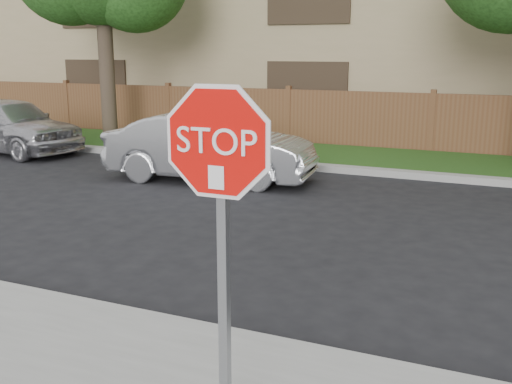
% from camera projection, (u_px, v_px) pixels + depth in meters
% --- Properties ---
extents(ground, '(90.00, 90.00, 0.00)m').
position_uv_depth(ground, '(261.00, 342.00, 5.68)').
color(ground, black).
rests_on(ground, ground).
extents(far_curb, '(70.00, 0.30, 0.15)m').
position_uv_depth(far_curb, '(409.00, 174.00, 12.93)').
color(far_curb, gray).
rests_on(far_curb, ground).
extents(grass_strip, '(70.00, 3.00, 0.12)m').
position_uv_depth(grass_strip, '(420.00, 162.00, 14.41)').
color(grass_strip, '#1E4714').
rests_on(grass_strip, ground).
extents(fence, '(70.00, 0.12, 1.60)m').
position_uv_depth(fence, '(432.00, 124.00, 15.66)').
color(fence, brown).
rests_on(fence, ground).
extents(apartment_building, '(35.20, 9.20, 7.20)m').
position_uv_depth(apartment_building, '(460.00, 24.00, 20.02)').
color(apartment_building, '#9E8B62').
rests_on(apartment_building, ground).
extents(stop_sign, '(1.01, 0.13, 2.55)m').
position_uv_depth(stop_sign, '(220.00, 192.00, 3.81)').
color(stop_sign, gray).
rests_on(stop_sign, sidewalk_near).
extents(sedan_far_left, '(4.63, 2.44, 1.50)m').
position_uv_depth(sedan_far_left, '(9.00, 125.00, 15.96)').
color(sedan_far_left, silver).
rests_on(sedan_far_left, ground).
extents(sedan_left, '(4.49, 1.96, 1.44)m').
position_uv_depth(sedan_left, '(210.00, 147.00, 12.52)').
color(sedan_left, silver).
rests_on(sedan_left, ground).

